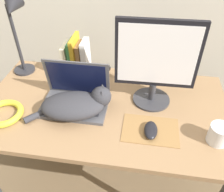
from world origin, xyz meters
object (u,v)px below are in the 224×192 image
object	(u,v)px
mug	(220,134)
cable_coil	(4,113)
book_row	(77,58)
computer_mouse	(151,130)
webcam	(107,68)
laptop	(75,98)
desk_lamp	(15,23)
cat	(77,104)
external_monitor	(156,62)

from	to	relation	value
mug	cable_coil	bearing A→B (deg)	179.66
mug	book_row	bearing A→B (deg)	150.17
computer_mouse	book_row	bearing A→B (deg)	136.97
webcam	laptop	bearing A→B (deg)	-111.27
webcam	desk_lamp	bearing A→B (deg)	-172.76
desk_lamp	webcam	world-z (taller)	desk_lamp
desk_lamp	cable_coil	size ratio (longest dim) A/B	2.49
cat	webcam	bearing A→B (deg)	75.93
mug	desk_lamp	bearing A→B (deg)	160.42
cat	cable_coil	xyz separation A→B (m)	(-0.37, -0.08, -0.04)
external_monitor	mug	bearing A→B (deg)	-38.72
external_monitor	book_row	world-z (taller)	external_monitor
external_monitor	computer_mouse	bearing A→B (deg)	-89.14
cat	external_monitor	xyz separation A→B (m)	(0.37, 0.16, 0.19)
computer_mouse	desk_lamp	size ratio (longest dim) A/B	0.23
computer_mouse	external_monitor	bearing A→B (deg)	90.86
desk_lamp	webcam	distance (m)	0.58
cat	external_monitor	bearing A→B (deg)	22.96
mug	computer_mouse	bearing A→B (deg)	179.40
cable_coil	cat	bearing A→B (deg)	12.41
cat	cable_coil	size ratio (longest dim) A/B	2.10
cat	webcam	distance (m)	0.37
cable_coil	book_row	bearing A→B (deg)	58.20
book_row	external_monitor	bearing A→B (deg)	-22.99
book_row	webcam	xyz separation A→B (m)	(0.19, 0.01, -0.06)
external_monitor	mug	distance (m)	0.44
cat	cable_coil	distance (m)	0.38
book_row	computer_mouse	bearing A→B (deg)	-43.03
laptop	cat	size ratio (longest dim) A/B	0.83
book_row	mug	bearing A→B (deg)	-29.83
external_monitor	mug	size ratio (longest dim) A/B	3.43
book_row	cable_coil	size ratio (longest dim) A/B	1.25
external_monitor	book_row	xyz separation A→B (m)	(-0.47, 0.20, -0.13)
external_monitor	webcam	bearing A→B (deg)	144.25
cat	mug	distance (m)	0.69
desk_lamp	cable_coil	world-z (taller)	desk_lamp
cat	mug	bearing A→B (deg)	-7.27
external_monitor	computer_mouse	size ratio (longest dim) A/B	3.99
webcam	cat	bearing A→B (deg)	-104.07
laptop	book_row	xyz separation A→B (m)	(-0.07, 0.30, 0.06)
laptop	external_monitor	size ratio (longest dim) A/B	0.75
laptop	mug	xyz separation A→B (m)	(0.71, -0.15, 0.00)
laptop	mug	world-z (taller)	laptop
computer_mouse	cable_coil	world-z (taller)	computer_mouse
book_row	desk_lamp	size ratio (longest dim) A/B	0.50
webcam	mug	bearing A→B (deg)	-37.32
external_monitor	webcam	xyz separation A→B (m)	(-0.28, 0.20, -0.20)
cat	desk_lamp	world-z (taller)	desk_lamp
external_monitor	cable_coil	distance (m)	0.81
computer_mouse	webcam	xyz separation A→B (m)	(-0.29, 0.45, 0.03)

